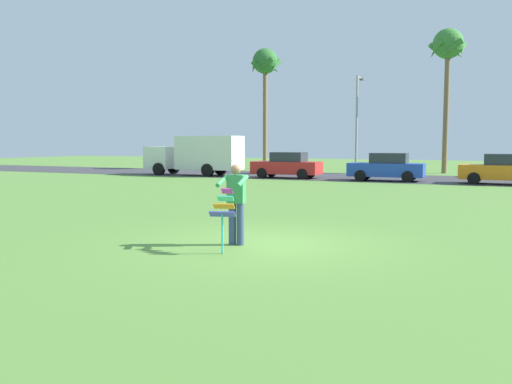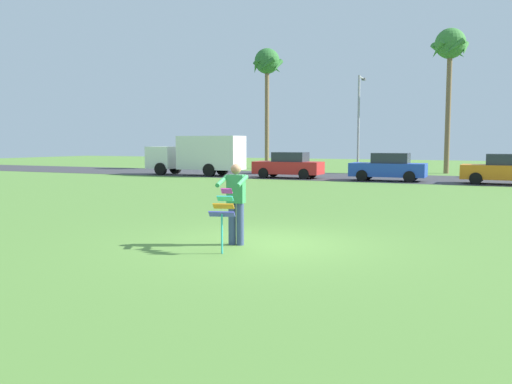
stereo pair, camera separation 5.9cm
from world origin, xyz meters
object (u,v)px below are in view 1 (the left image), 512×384
parked_truck_white_box (198,154)px  palm_tree_left_near (265,67)px  parked_car_red (287,166)px  parked_car_orange (503,170)px  person_kite_flyer (236,201)px  palm_tree_right_near (448,51)px  kite_held (224,209)px  parked_car_blue (387,167)px  streetlight_pole (357,118)px

parked_truck_white_box → palm_tree_left_near: 12.93m
parked_car_red → parked_car_orange: 12.13m
person_kite_flyer → palm_tree_right_near: (1.32, 30.23, 7.63)m
parked_car_orange → parked_car_red: bearing=180.0°
kite_held → parked_car_orange: size_ratio=0.30×
kite_held → palm_tree_left_near: bearing=112.5°
person_kite_flyer → kite_held: person_kite_flyer is taller
person_kite_flyer → parked_car_blue: size_ratio=0.41×
palm_tree_right_near → kite_held: bearing=-92.2°
palm_tree_right_near → streetlight_pole: size_ratio=1.45×
parked_truck_white_box → parked_car_red: (6.34, 0.00, -0.64)m
parked_car_red → streetlight_pole: bearing=72.7°
parked_car_red → palm_tree_left_near: bearing=120.1°
streetlight_pole → palm_tree_right_near: bearing=16.5°
parked_car_red → palm_tree_right_near: size_ratio=0.42×
parked_car_red → streetlight_pole: size_ratio=0.61×
streetlight_pole → parked_car_orange: bearing=-38.5°
parked_car_blue → streetlight_pole: (-3.71, 7.73, 3.22)m
parked_truck_white_box → parked_car_blue: bearing=0.0°
kite_held → parked_car_orange: parked_car_orange is taller
parked_truck_white_box → palm_tree_right_near: size_ratio=0.67×
palm_tree_right_near → parked_car_orange: bearing=-68.1°
parked_truck_white_box → palm_tree_left_near: (0.07, 10.82, 7.08)m
parked_car_red → palm_tree_left_near: palm_tree_left_near is taller
parked_car_orange → palm_tree_left_near: palm_tree_left_near is taller
person_kite_flyer → palm_tree_right_near: size_ratio=0.17×
person_kite_flyer → parked_truck_white_box: parked_truck_white_box is taller
person_kite_flyer → parked_car_orange: size_ratio=0.41×
parked_truck_white_box → streetlight_pole: size_ratio=0.96×
palm_tree_left_near → parked_car_red: bearing=-59.9°
parked_car_red → parked_car_orange: size_ratio=1.00×
parked_truck_white_box → parked_car_orange: (18.47, -0.00, -0.64)m
parked_car_blue → palm_tree_right_near: (2.21, 9.48, 7.81)m
kite_held → palm_tree_left_near: size_ratio=0.13×
streetlight_pole → person_kite_flyer: bearing=-80.8°
parked_truck_white_box → palm_tree_left_near: palm_tree_left_near is taller
kite_held → parked_car_blue: size_ratio=0.30×
kite_held → streetlight_pole: (-4.72, 29.25, 3.13)m
parked_car_red → palm_tree_right_near: (8.32, 9.48, 7.81)m
parked_car_red → parked_car_blue: size_ratio=1.00×
parked_car_orange → palm_tree_right_near: (-3.81, 9.48, 7.81)m
parked_car_red → palm_tree_left_near: (-6.26, 10.82, 7.72)m
parked_truck_white_box → parked_car_blue: parked_truck_white_box is taller
palm_tree_right_near → streetlight_pole: 7.69m
person_kite_flyer → parked_car_red: person_kite_flyer is taller
parked_car_red → palm_tree_right_near: bearing=48.7°
parked_car_orange → streetlight_pole: size_ratio=0.61×
kite_held → streetlight_pole: bearing=99.2°
palm_tree_left_near → parked_car_orange: bearing=-30.5°
parked_car_blue → parked_car_orange: same height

